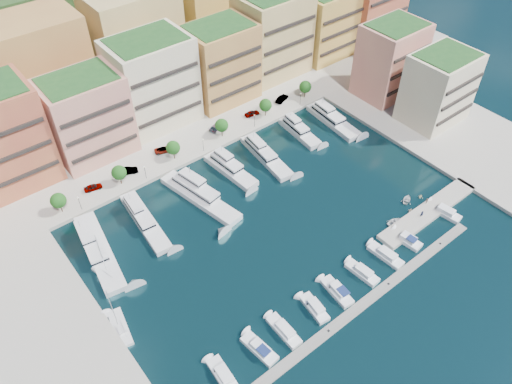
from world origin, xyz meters
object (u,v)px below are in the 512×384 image
(cruiser_1, at_px, (260,349))
(car_3, at_px, (216,127))
(tree_0, at_px, (58,201))
(car_5, at_px, (282,99))
(lamppost_4, at_px, (301,97))
(cruiser_7, at_px, (407,240))
(tree_4, at_px, (265,105))
(lamppost_2, at_px, (203,143))
(yacht_1, at_px, (143,219))
(car_0, at_px, (93,187))
(cruiser_4, at_px, (337,291))
(cruiser_6, at_px, (386,256))
(person_0, at_px, (422,214))
(sailboat_1, at_px, (120,328))
(yacht_2, at_px, (198,194))
(tree_1, at_px, (119,173))
(tree_3, at_px, (222,125))
(lamppost_1, at_px, (145,170))
(tender_2, at_px, (407,200))
(cruiser_2, at_px, (284,331))
(cruiser_9, at_px, (444,212))
(yacht_6, at_px, (331,118))
(tender_1, at_px, (411,210))
(sailboat_2, at_px, (108,274))
(yacht_4, at_px, (264,154))
(yacht_0, at_px, (97,248))
(yacht_3, at_px, (229,168))
(tree_5, at_px, (305,87))
(cruiser_5, at_px, (362,273))
(car_4, at_px, (252,113))
(tender_0, at_px, (394,222))
(car_1, at_px, (128,171))
(yacht_5, at_px, (298,130))
(tender_3, at_px, (421,197))
(lamppost_0, at_px, (79,201))
(tree_2, at_px, (173,148))
(cruiser_3, at_px, (315,308))
(car_2, at_px, (164,150))

(cruiser_1, relative_size, car_3, 1.61)
(tree_0, height_order, car_5, tree_0)
(lamppost_4, relative_size, cruiser_7, 0.57)
(tree_4, xyz_separation_m, lamppost_2, (-24.00, -2.30, -0.92))
(cruiser_1, bearing_deg, yacht_1, 90.91)
(cruiser_7, relative_size, car_0, 1.63)
(lamppost_4, xyz_separation_m, cruiser_4, (-40.12, -55.81, -3.26))
(cruiser_4, relative_size, cruiser_6, 0.97)
(car_3, bearing_deg, person_0, 179.08)
(sailboat_1, bearing_deg, yacht_2, 33.04)
(tree_1, relative_size, car_5, 1.10)
(tree_3, xyz_separation_m, car_5, (25.03, 2.86, -2.89))
(lamppost_1, xyz_separation_m, cruiser_1, (-7.18, -55.81, -3.26))
(sailboat_1, distance_m, tender_2, 74.38)
(cruiser_2, height_order, cruiser_9, same)
(tree_0, distance_m, cruiser_6, 77.65)
(tree_3, distance_m, cruiser_6, 58.34)
(yacht_2, distance_m, yacht_6, 49.30)
(sailboat_1, bearing_deg, tender_1, -12.14)
(tree_1, distance_m, cruiser_2, 58.46)
(cruiser_7, xyz_separation_m, sailboat_2, (-58.50, 34.54, -0.25))
(yacht_1, relative_size, yacht_4, 1.05)
(cruiser_4, bearing_deg, yacht_0, 129.22)
(yacht_0, xyz_separation_m, yacht_6, (76.80, 2.29, 0.00))
(yacht_3, relative_size, car_0, 3.90)
(cruiser_4, xyz_separation_m, cruiser_6, (15.47, 0.02, -0.02))
(tree_5, distance_m, car_5, 8.07)
(cruiser_7, height_order, car_0, car_0)
(yacht_1, xyz_separation_m, person_0, (52.79, -41.04, 0.81))
(cruiser_5, relative_size, car_4, 1.77)
(cruiser_9, distance_m, tender_0, 13.22)
(car_1, bearing_deg, tender_2, -116.17)
(lamppost_4, xyz_separation_m, car_5, (-2.97, 5.16, -1.98))
(yacht_5, xyz_separation_m, tender_3, (6.22, -39.20, -0.81))
(yacht_6, bearing_deg, lamppost_0, 171.30)
(yacht_3, bearing_deg, tender_2, -52.60)
(car_4, height_order, person_0, person_0)
(tender_2, bearing_deg, cruiser_4, 79.73)
(tree_5, relative_size, person_0, 3.15)
(lamppost_0, xyz_separation_m, yacht_2, (25.01, -13.50, -2.62))
(tree_2, distance_m, tender_3, 65.51)
(car_5, bearing_deg, cruiser_3, 126.08)
(car_0, height_order, car_2, car_0)
(tree_1, relative_size, yacht_0, 0.22)
(lamppost_2, xyz_separation_m, yacht_1, (-25.87, -12.28, -2.73))
(cruiser_6, height_order, car_2, car_2)
(cruiser_5, bearing_deg, lamppost_2, 93.76)
(tree_4, relative_size, yacht_1, 0.25)
(cruiser_1, bearing_deg, lamppost_2, 65.72)
(yacht_0, relative_size, person_0, 14.16)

